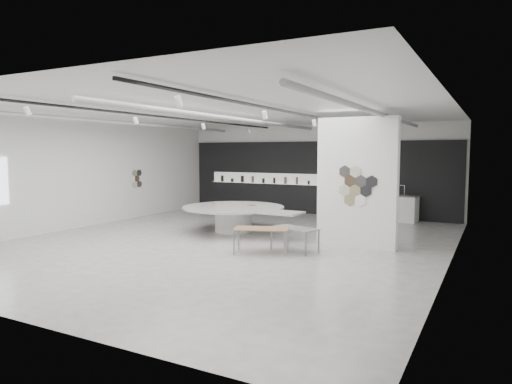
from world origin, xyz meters
The scene contains 7 objects.
room centered at (-0.09, 0.00, 2.07)m, with size 12.02×14.02×3.82m.
back_wall_display centered at (-0.08, 6.93, 1.54)m, with size 11.80×0.27×3.10m.
partition_column centered at (3.50, 1.00, 1.80)m, with size 2.20×0.38×3.60m.
display_island centered at (-0.72, 1.50, 0.56)m, with size 4.38×3.51×0.86m.
sample_table_wood centered at (1.51, -0.91, 0.61)m, with size 1.56×1.12×0.66m.
sample_table_stone centered at (2.20, -0.31, 0.58)m, with size 1.37×0.94×0.64m.
kitchen_counter centered at (3.46, 6.52, 0.50)m, with size 1.83×0.91×1.39m.
Camera 1 is at (6.89, -11.40, 2.64)m, focal length 32.00 mm.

